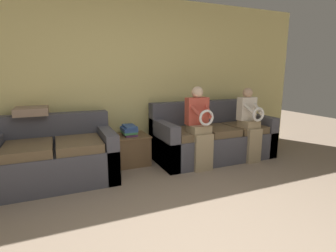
{
  "coord_description": "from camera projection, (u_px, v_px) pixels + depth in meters",
  "views": [
    {
      "loc": [
        -0.91,
        -1.38,
        1.4
      ],
      "look_at": [
        0.38,
        1.62,
        0.73
      ],
      "focal_mm": 28.0,
      "sensor_mm": 36.0,
      "label": 1
    }
  ],
  "objects": [
    {
      "name": "book_stack",
      "position": [
        129.0,
        130.0,
        3.99
      ],
      "size": [
        0.21,
        0.33,
        0.16
      ],
      "color": "#7A4284",
      "rests_on": "side_shelf"
    },
    {
      "name": "child_right_seated",
      "position": [
        250.0,
        121.0,
        4.14
      ],
      "size": [
        0.29,
        0.37,
        1.16
      ],
      "color": "tan",
      "rests_on": "ground_plane"
    },
    {
      "name": "couch_side",
      "position": [
        56.0,
        158.0,
        3.4
      ],
      "size": [
        1.48,
        0.92,
        0.85
      ],
      "color": "#4C4C56",
      "rests_on": "ground_plane"
    },
    {
      "name": "couch_main",
      "position": [
        212.0,
        138.0,
        4.37
      ],
      "size": [
        1.94,
        0.89,
        0.92
      ],
      "color": "#4C4C56",
      "rests_on": "ground_plane"
    },
    {
      "name": "side_shelf",
      "position": [
        130.0,
        149.0,
        4.05
      ],
      "size": [
        0.56,
        0.5,
        0.46
      ],
      "color": "brown",
      "rests_on": "ground_plane"
    },
    {
      "name": "child_left_seated",
      "position": [
        200.0,
        125.0,
        3.79
      ],
      "size": [
        0.34,
        0.37,
        1.2
      ],
      "color": "tan",
      "rests_on": "ground_plane"
    },
    {
      "name": "throw_pillow",
      "position": [
        32.0,
        111.0,
        3.48
      ],
      "size": [
        0.41,
        0.41,
        0.1
      ],
      "color": "gray",
      "rests_on": "couch_side"
    },
    {
      "name": "wall_back",
      "position": [
        118.0,
        81.0,
        4.09
      ],
      "size": [
        6.89,
        0.06,
        2.55
      ],
      "color": "#DBCC7F",
      "rests_on": "ground_plane"
    }
  ]
}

